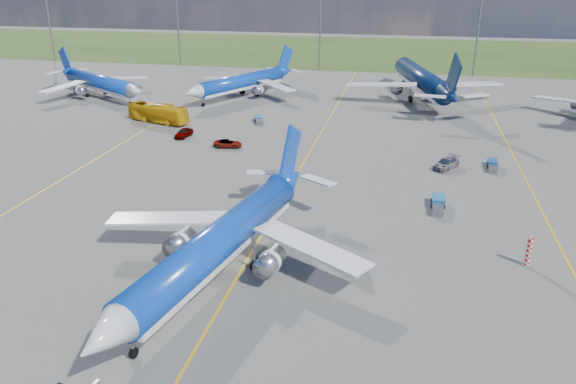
% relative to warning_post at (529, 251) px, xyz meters
% --- Properties ---
extents(ground, '(400.00, 400.00, 0.00)m').
position_rel_warning_post_xyz_m(ground, '(-26.00, -8.00, -1.50)').
color(ground, '#555553').
rests_on(ground, ground).
extents(grass_strip, '(400.00, 80.00, 0.01)m').
position_rel_warning_post_xyz_m(grass_strip, '(-26.00, 142.00, -1.50)').
color(grass_strip, '#2D4719').
rests_on(grass_strip, ground).
extents(taxiway_lines, '(60.25, 160.00, 0.02)m').
position_rel_warning_post_xyz_m(taxiway_lines, '(-25.83, 19.70, -1.49)').
color(taxiway_lines, gold).
rests_on(taxiway_lines, ground).
extents(floodlight_masts, '(202.20, 0.50, 22.70)m').
position_rel_warning_post_xyz_m(floodlight_masts, '(-16.00, 102.00, 11.06)').
color(floodlight_masts, slate).
rests_on(floodlight_masts, ground).
extents(warning_post, '(0.50, 0.50, 3.00)m').
position_rel_warning_post_xyz_m(warning_post, '(0.00, 0.00, 0.00)').
color(warning_post, red).
rests_on(warning_post, ground).
extents(bg_jet_nw, '(43.56, 40.89, 9.12)m').
position_rel_warning_post_xyz_m(bg_jet_nw, '(-76.68, 58.92, -1.50)').
color(bg_jet_nw, '#0C3BB2').
rests_on(bg_jet_nw, ground).
extents(bg_jet_nnw, '(39.29, 43.14, 9.17)m').
position_rel_warning_post_xyz_m(bg_jet_nnw, '(-47.01, 65.47, -1.50)').
color(bg_jet_nnw, '#0C3BB2').
rests_on(bg_jet_nnw, ground).
extents(bg_jet_n, '(45.37, 53.22, 12.03)m').
position_rel_warning_post_xyz_m(bg_jet_n, '(-9.43, 71.77, -1.50)').
color(bg_jet_n, '#081E45').
rests_on(bg_jet_n, ground).
extents(main_airliner, '(35.35, 42.38, 9.83)m').
position_rel_warning_post_xyz_m(main_airliner, '(-27.56, -7.79, -1.50)').
color(main_airliner, '#0C3BB2').
rests_on(main_airliner, ground).
extents(apron_bus, '(12.29, 6.39, 3.34)m').
position_rel_warning_post_xyz_m(apron_bus, '(-55.77, 41.78, 0.17)').
color(apron_bus, gold).
rests_on(apron_bus, ground).
extents(service_car_a, '(2.19, 4.41, 1.45)m').
position_rel_warning_post_xyz_m(service_car_a, '(-47.73, 33.70, -0.78)').
color(service_car_a, '#999999').
rests_on(service_car_a, ground).
extents(service_car_b, '(4.61, 2.53, 1.22)m').
position_rel_warning_post_xyz_m(service_car_b, '(-38.86, 29.81, -0.89)').
color(service_car_b, '#999999').
rests_on(service_car_b, ground).
extents(service_car_c, '(4.23, 5.43, 1.47)m').
position_rel_warning_post_xyz_m(service_car_c, '(-6.12, 26.78, -0.77)').
color(service_car_c, '#999999').
rests_on(service_car_c, ground).
extents(baggage_tug_w, '(1.51, 4.99, 1.11)m').
position_rel_warning_post_xyz_m(baggage_tug_w, '(-7.70, 12.08, -0.98)').
color(baggage_tug_w, '#1A649E').
rests_on(baggage_tug_w, ground).
extents(baggage_tug_c, '(2.46, 4.51, 0.98)m').
position_rel_warning_post_xyz_m(baggage_tug_c, '(-38.02, 45.37, -1.04)').
color(baggage_tug_c, '#1A4D9E').
rests_on(baggage_tug_c, ground).
extents(baggage_tug_e, '(1.49, 4.48, 0.99)m').
position_rel_warning_post_xyz_m(baggage_tug_e, '(0.20, 27.98, -1.04)').
color(baggage_tug_e, navy).
rests_on(baggage_tug_e, ground).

